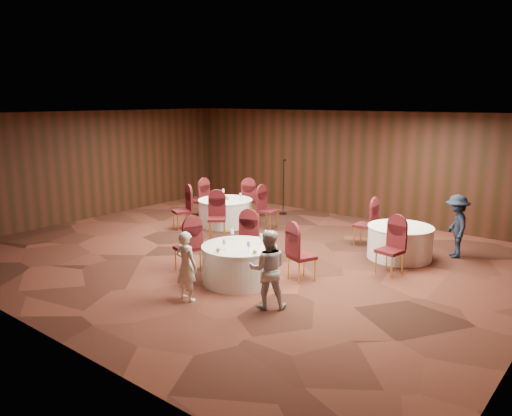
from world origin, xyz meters
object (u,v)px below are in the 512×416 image
Objects in this scene: mic_stand at (283,198)px; woman_a at (186,266)px; table_main at (239,263)px; man_c at (456,226)px; table_left at (225,212)px; woman_b at (268,269)px; table_right at (400,242)px.

mic_stand reaches higher than woman_a.
table_main is 1.02× the size of man_c.
woman_b reaches higher than table_left.
mic_stand is 1.19× the size of man_c.
woman_b is (-0.67, -4.05, 0.32)m from table_right.
woman_a reaches higher than table_main.
table_right is 5.06m from mic_stand.
table_left is 1.07× the size of man_c.
mic_stand is at bearing -130.62° from man_c.
woman_a is 0.88× the size of man_c.
table_right is 1.33m from man_c.
mic_stand is 1.24× the size of woman_b.
woman_a is (-0.13, -1.29, 0.26)m from table_main.
table_right is 0.85× the size of mic_stand.
mic_stand is at bearing 157.06° from table_right.
woman_b is 0.96× the size of man_c.
mic_stand reaches higher than man_c.
woman_b is at bearing -99.42° from table_right.
table_main is 4.60m from table_left.
woman_a is at bearing -95.98° from table_main.
man_c is (0.95, 0.86, 0.35)m from table_right.
table_right is (5.13, 0.20, -0.00)m from table_left.
woman_a is 6.29m from man_c.
woman_a is 1.47m from woman_b.
table_main is 3.89m from table_right.
mic_stand is 1.35× the size of woman_a.
table_left is at bearing -177.77° from table_right.
table_right is (1.85, 3.42, 0.00)m from table_main.
table_left and table_right have the same top height.
woman_a is at bearing -57.24° from man_c.
table_main and table_left have the same top height.
mic_stand is (-4.66, 1.97, 0.14)m from table_right.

